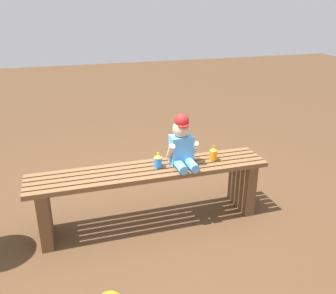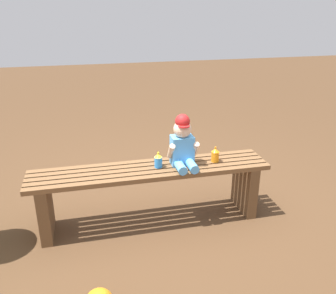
# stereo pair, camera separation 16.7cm
# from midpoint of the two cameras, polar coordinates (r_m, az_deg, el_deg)

# --- Properties ---
(ground_plane) EXTENTS (16.00, 16.00, 0.00)m
(ground_plane) POSITION_cam_midpoint_polar(r_m,az_deg,el_deg) (3.00, -4.28, -11.55)
(ground_plane) COLOR #4C331E
(park_bench) EXTENTS (1.83, 0.34, 0.47)m
(park_bench) POSITION_cam_midpoint_polar(r_m,az_deg,el_deg) (2.83, -4.47, -6.14)
(park_bench) COLOR brown
(park_bench) RESTS_ON ground_plane
(child_figure) EXTENTS (0.23, 0.27, 0.40)m
(child_figure) POSITION_cam_midpoint_polar(r_m,az_deg,el_deg) (2.75, 0.49, 0.56)
(child_figure) COLOR #59A5E5
(child_figure) RESTS_ON park_bench
(sippy_cup_left) EXTENTS (0.06, 0.06, 0.12)m
(sippy_cup_left) POSITION_cam_midpoint_polar(r_m,az_deg,el_deg) (2.75, -3.34, -2.14)
(sippy_cup_left) COLOR #338CE5
(sippy_cup_left) RESTS_ON park_bench
(sippy_cup_right) EXTENTS (0.06, 0.06, 0.12)m
(sippy_cup_right) POSITION_cam_midpoint_polar(r_m,az_deg,el_deg) (2.89, 5.52, -1.03)
(sippy_cup_right) COLOR orange
(sippy_cup_right) RESTS_ON park_bench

